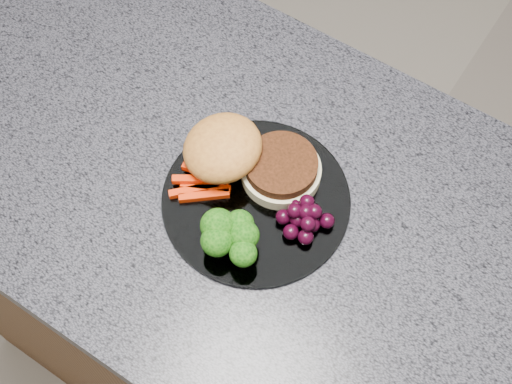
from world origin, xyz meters
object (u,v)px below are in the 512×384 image
burger (243,157)px  island_cabinet (271,316)px  plate (256,200)px  grape_bunch (303,216)px

burger → island_cabinet: bearing=-42.1°
island_cabinet → burger: burger is taller
plate → grape_bunch: grape_bunch is taller
plate → burger: bearing=142.3°
plate → burger: size_ratio=1.16×
plate → island_cabinet: bearing=17.7°
grape_bunch → plate: bearing=-175.2°
burger → grape_bunch: burger is taller
burger → grape_bunch: (0.11, -0.03, -0.01)m
island_cabinet → burger: bearing=161.3°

